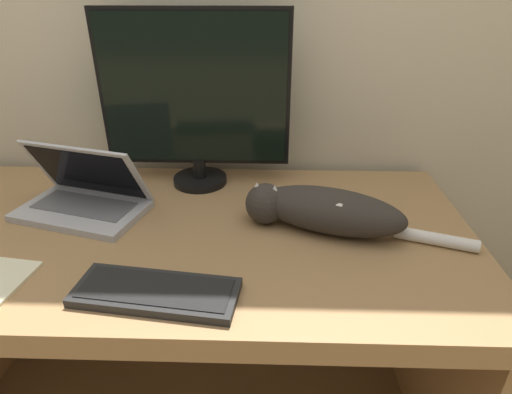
% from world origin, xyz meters
% --- Properties ---
extents(desk, '(1.57, 0.78, 0.72)m').
position_xyz_m(desk, '(0.00, 0.39, 0.58)').
color(desk, '#A37A4C').
rests_on(desk, ground_plane).
extents(monitor, '(0.56, 0.17, 0.53)m').
position_xyz_m(monitor, '(0.02, 0.67, 1.00)').
color(monitor, black).
rests_on(monitor, desk).
extents(laptop, '(0.39, 0.29, 0.20)m').
position_xyz_m(laptop, '(-0.27, 0.47, 0.77)').
color(laptop, '#B7B7BC').
rests_on(laptop, desk).
extents(external_keyboard, '(0.36, 0.17, 0.02)m').
position_xyz_m(external_keyboard, '(0.01, 0.12, 0.74)').
color(external_keyboard, black).
rests_on(external_keyboard, desk).
extents(cat, '(0.58, 0.26, 0.12)m').
position_xyz_m(cat, '(0.39, 0.40, 0.78)').
color(cat, '#332D28').
rests_on(cat, desk).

